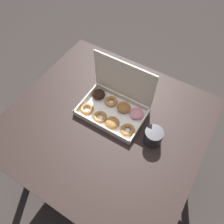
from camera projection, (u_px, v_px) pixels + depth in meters
ground_plane at (108, 168)px, 1.83m from camera, size 8.00×8.00×0.00m
dining_table at (106, 130)px, 1.28m from camera, size 1.05×0.99×0.77m
donut_box at (116, 104)px, 1.20m from camera, size 0.36×0.24×0.29m
coffee_mug at (153, 136)px, 1.09m from camera, size 0.09×0.09×0.09m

